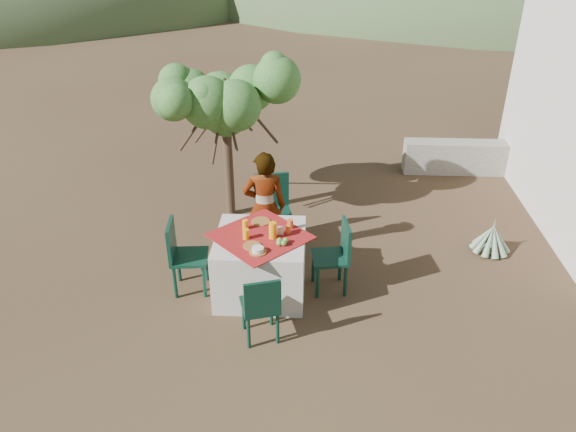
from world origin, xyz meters
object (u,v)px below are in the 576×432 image
object	(u,v)px
chair_near	(261,306)
shrub_tree	(231,106)
chair_far	(273,207)
agave	(491,239)
table	(261,263)
person	(265,207)
chair_left	(182,253)
juice_pitcher	(273,230)
chair_right	(336,253)

from	to	relation	value
chair_near	shrub_tree	bearing A→B (deg)	-93.47
chair_far	agave	distance (m)	2.92
table	person	xyz separation A→B (m)	(-0.01, 0.72, 0.36)
chair_left	person	bearing A→B (deg)	-56.00
shrub_tree	juice_pitcher	size ratio (longest dim) A/B	10.74
chair_left	person	xyz separation A→B (m)	(0.90, 0.75, 0.24)
shrub_tree	person	bearing A→B (deg)	-65.33
person	juice_pitcher	world-z (taller)	person
table	chair_left	distance (m)	0.92
table	shrub_tree	bearing A→B (deg)	106.29
chair_near	agave	size ratio (longest dim) A/B	1.48
chair_far	shrub_tree	size ratio (longest dim) A/B	0.48
chair_far	agave	xyz separation A→B (m)	(2.90, -0.06, -0.36)
chair_far	chair_right	xyz separation A→B (m)	(0.82, -0.99, -0.06)
shrub_tree	chair_left	bearing A→B (deg)	-100.04
shrub_tree	juice_pitcher	world-z (taller)	shrub_tree
chair_right	juice_pitcher	world-z (taller)	juice_pitcher
table	chair_near	world-z (taller)	chair_near
shrub_tree	agave	world-z (taller)	shrub_tree
chair_left	table	bearing A→B (deg)	-94.23
person	agave	bearing A→B (deg)	178.62
chair_far	juice_pitcher	xyz separation A→B (m)	(0.08, -1.11, 0.31)
chair_near	shrub_tree	size ratio (longest dim) A/B	0.39
chair_left	juice_pitcher	distance (m)	1.12
chair_left	juice_pitcher	world-z (taller)	juice_pitcher
chair_far	chair_near	bearing A→B (deg)	-101.26
juice_pitcher	person	bearing A→B (deg)	101.86
chair_far	chair_left	size ratio (longest dim) A/B	1.09
table	juice_pitcher	world-z (taller)	juice_pitcher
chair_far	agave	size ratio (longest dim) A/B	1.79
chair_right	agave	xyz separation A→B (m)	(2.08, 0.93, -0.31)
table	agave	xyz separation A→B (m)	(2.96, 1.02, -0.19)
chair_far	person	xyz separation A→B (m)	(-0.07, -0.35, 0.19)
chair_near	chair_left	bearing A→B (deg)	-57.27
table	juice_pitcher	size ratio (longest dim) A/B	6.71
chair_right	shrub_tree	bearing A→B (deg)	-150.82
shrub_tree	agave	xyz separation A→B (m)	(3.53, -0.91, -1.46)
table	agave	world-z (taller)	table
chair_far	juice_pitcher	bearing A→B (deg)	-97.57
chair_near	person	distance (m)	1.63
person	juice_pitcher	bearing A→B (deg)	94.78
chair_left	juice_pitcher	xyz separation A→B (m)	(1.06, -0.02, 0.35)
chair_far	chair_near	distance (m)	1.96
person	agave	distance (m)	3.04
chair_left	agave	distance (m)	4.03
chair_right	agave	bearing A→B (deg)	105.18
chair_near	chair_left	distance (m)	1.32
chair_right	shrub_tree	world-z (taller)	shrub_tree
person	juice_pitcher	size ratio (longest dim) A/B	7.64
juice_pitcher	chair_left	bearing A→B (deg)	179.18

